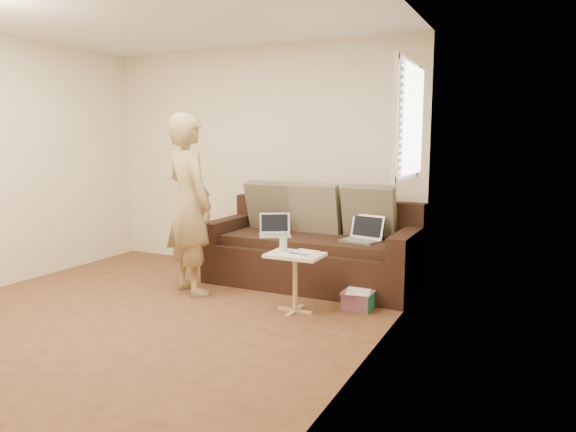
% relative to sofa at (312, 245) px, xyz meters
% --- Properties ---
extents(floor, '(4.50, 4.50, 0.00)m').
position_rel_sofa_xyz_m(floor, '(-0.90, -1.77, -0.42)').
color(floor, '#4E2F1D').
rests_on(floor, ground).
extents(ceiling, '(4.50, 4.50, 0.00)m').
position_rel_sofa_xyz_m(ceiling, '(-0.90, -1.77, 2.18)').
color(ceiling, white).
rests_on(ceiling, wall_back).
extents(wall_back, '(4.00, 0.00, 4.00)m').
position_rel_sofa_xyz_m(wall_back, '(-0.90, 0.48, 0.87)').
color(wall_back, beige).
rests_on(wall_back, ground).
extents(wall_right, '(0.00, 4.50, 4.50)m').
position_rel_sofa_xyz_m(wall_right, '(1.10, -1.77, 0.87)').
color(wall_right, beige).
rests_on(wall_right, ground).
extents(window_blinds, '(0.12, 0.88, 1.08)m').
position_rel_sofa_xyz_m(window_blinds, '(1.05, -0.27, 1.28)').
color(window_blinds, white).
rests_on(window_blinds, wall_right).
extents(sofa, '(2.20, 0.95, 0.85)m').
position_rel_sofa_xyz_m(sofa, '(0.00, 0.00, 0.00)').
color(sofa, black).
rests_on(sofa, ground).
extents(pillow_left, '(0.55, 0.29, 0.57)m').
position_rel_sofa_xyz_m(pillow_left, '(-0.60, 0.21, 0.37)').
color(pillow_left, brown).
rests_on(pillow_left, sofa).
extents(pillow_mid, '(0.55, 0.27, 0.57)m').
position_rel_sofa_xyz_m(pillow_mid, '(-0.05, 0.19, 0.37)').
color(pillow_mid, '#6C634D').
rests_on(pillow_mid, sofa).
extents(pillow_right, '(0.55, 0.28, 0.57)m').
position_rel_sofa_xyz_m(pillow_right, '(0.55, 0.21, 0.37)').
color(pillow_right, brown).
rests_on(pillow_right, sofa).
extents(laptop_silver, '(0.41, 0.34, 0.24)m').
position_rel_sofa_xyz_m(laptop_silver, '(0.54, -0.05, 0.10)').
color(laptop_silver, '#B7BABC').
rests_on(laptop_silver, sofa).
extents(laptop_white, '(0.40, 0.37, 0.24)m').
position_rel_sofa_xyz_m(laptop_white, '(-0.36, -0.16, 0.10)').
color(laptop_white, white).
rests_on(laptop_white, sofa).
extents(person, '(0.78, 0.69, 1.79)m').
position_rel_sofa_xyz_m(person, '(-0.98, -0.80, 0.47)').
color(person, '#9F9657').
rests_on(person, ground).
extents(side_table, '(0.49, 0.34, 0.53)m').
position_rel_sofa_xyz_m(side_table, '(0.22, -0.90, -0.16)').
color(side_table, silver).
rests_on(side_table, ground).
extents(drinking_glass, '(0.07, 0.07, 0.12)m').
position_rel_sofa_xyz_m(drinking_glass, '(0.08, -0.85, 0.17)').
color(drinking_glass, silver).
rests_on(drinking_glass, side_table).
extents(scissors, '(0.20, 0.14, 0.02)m').
position_rel_sofa_xyz_m(scissors, '(0.26, -0.93, 0.12)').
color(scissors, silver).
rests_on(scissors, side_table).
extents(paper_on_table, '(0.25, 0.33, 0.00)m').
position_rel_sofa_xyz_m(paper_on_table, '(0.26, -0.86, 0.11)').
color(paper_on_table, white).
rests_on(paper_on_table, side_table).
extents(striped_box, '(0.27, 0.27, 0.17)m').
position_rel_sofa_xyz_m(striped_box, '(0.71, -0.58, -0.34)').
color(striped_box, '#D72070').
rests_on(striped_box, ground).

